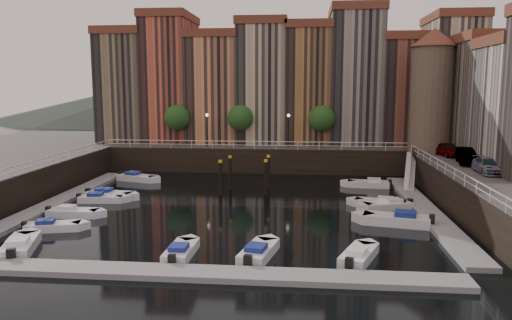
# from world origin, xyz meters

# --- Properties ---
(ground) EXTENTS (200.00, 200.00, 0.00)m
(ground) POSITION_xyz_m (0.00, 0.00, 0.00)
(ground) COLOR black
(ground) RESTS_ON ground
(quay_far) EXTENTS (80.00, 20.00, 3.00)m
(quay_far) POSITION_xyz_m (0.00, 26.00, 1.50)
(quay_far) COLOR black
(quay_far) RESTS_ON ground
(dock_left) EXTENTS (2.00, 28.00, 0.35)m
(dock_left) POSITION_xyz_m (-16.20, -1.00, 0.17)
(dock_left) COLOR gray
(dock_left) RESTS_ON ground
(dock_right) EXTENTS (2.00, 28.00, 0.35)m
(dock_right) POSITION_xyz_m (16.20, -1.00, 0.17)
(dock_right) COLOR gray
(dock_right) RESTS_ON ground
(dock_near) EXTENTS (30.00, 2.00, 0.35)m
(dock_near) POSITION_xyz_m (0.00, -17.00, 0.17)
(dock_near) COLOR gray
(dock_near) RESTS_ON ground
(mountains) EXTENTS (145.00, 100.00, 18.00)m
(mountains) POSITION_xyz_m (1.72, 110.00, 7.92)
(mountains) COLOR #2D382D
(mountains) RESTS_ON ground
(far_terrace) EXTENTS (48.70, 10.30, 17.50)m
(far_terrace) POSITION_xyz_m (3.31, 23.50, 10.95)
(far_terrace) COLOR #7D6C4F
(far_terrace) RESTS_ON quay_far
(corner_tower) EXTENTS (5.20, 5.20, 13.80)m
(corner_tower) POSITION_xyz_m (20.00, 14.50, 10.19)
(corner_tower) COLOR #6B5B4C
(corner_tower) RESTS_ON quay_right
(promenade_trees) EXTENTS (21.20, 3.20, 5.20)m
(promenade_trees) POSITION_xyz_m (-1.33, 18.20, 6.58)
(promenade_trees) COLOR black
(promenade_trees) RESTS_ON quay_far
(street_lamps) EXTENTS (10.36, 0.36, 4.18)m
(street_lamps) POSITION_xyz_m (-1.00, 17.20, 5.90)
(street_lamps) COLOR black
(street_lamps) RESTS_ON quay_far
(railings) EXTENTS (36.08, 34.04, 0.52)m
(railings) POSITION_xyz_m (0.00, 4.88, 3.79)
(railings) COLOR white
(railings) RESTS_ON ground
(gangway) EXTENTS (2.78, 8.32, 3.73)m
(gangway) POSITION_xyz_m (17.10, 10.00, 1.92)
(gangway) COLOR white
(gangway) RESTS_ON ground
(mooring_pilings) EXTENTS (4.72, 4.34, 3.78)m
(mooring_pilings) POSITION_xyz_m (0.21, 5.64, 1.65)
(mooring_pilings) COLOR black
(mooring_pilings) RESTS_ON ground
(boat_left_0) EXTENTS (4.18, 2.42, 0.94)m
(boat_left_0) POSITION_xyz_m (-12.47, -9.28, 0.32)
(boat_left_0) COLOR white
(boat_left_0) RESTS_ON ground
(boat_left_1) EXTENTS (4.32, 1.66, 0.99)m
(boat_left_1) POSITION_xyz_m (-12.81, -5.32, 0.33)
(boat_left_1) COLOR white
(boat_left_1) RESTS_ON ground
(boat_left_2) EXTENTS (4.27, 1.95, 0.96)m
(boat_left_2) POSITION_xyz_m (-12.61, -0.14, 0.32)
(boat_left_2) COLOR white
(boat_left_2) RESTS_ON ground
(boat_left_3) EXTENTS (4.76, 2.27, 1.07)m
(boat_left_3) POSITION_xyz_m (-12.38, 1.28, 0.36)
(boat_left_3) COLOR white
(boat_left_3) RESTS_ON ground
(boat_left_4) EXTENTS (4.86, 3.00, 1.09)m
(boat_left_4) POSITION_xyz_m (-12.74, 10.22, 0.37)
(boat_left_4) COLOR white
(boat_left_4) RESTS_ON ground
(boat_right_1) EXTENTS (5.38, 2.92, 1.20)m
(boat_right_1) POSITION_xyz_m (13.15, -5.27, 0.41)
(boat_right_1) COLOR white
(boat_right_1) RESTS_ON ground
(boat_right_2) EXTENTS (4.50, 2.75, 1.01)m
(boat_right_2) POSITION_xyz_m (13.22, -0.36, 0.34)
(boat_right_2) COLOR white
(boat_right_2) RESTS_ON ground
(boat_right_3) EXTENTS (4.51, 2.62, 1.01)m
(boat_right_3) POSITION_xyz_m (12.63, 0.40, 0.34)
(boat_right_3) COLOR white
(boat_right_3) RESTS_ON ground
(boat_right_4) EXTENTS (4.58, 2.06, 1.03)m
(boat_right_4) POSITION_xyz_m (12.82, 9.19, 0.35)
(boat_right_4) COLOR white
(boat_right_4) RESTS_ON ground
(boat_near_0) EXTENTS (3.04, 4.86, 1.09)m
(boat_near_0) POSITION_xyz_m (-12.16, -13.92, 0.37)
(boat_near_0) COLOR white
(boat_near_0) RESTS_ON ground
(boat_near_1) EXTENTS (1.57, 4.18, 0.96)m
(boat_near_1) POSITION_xyz_m (-1.65, -13.86, 0.32)
(boat_near_1) COLOR white
(boat_near_1) RESTS_ON ground
(boat_near_2) EXTENTS (2.43, 4.58, 1.03)m
(boat_near_2) POSITION_xyz_m (3.19, -13.58, 0.35)
(boat_near_2) COLOR white
(boat_near_2) RESTS_ON ground
(boat_near_3) EXTENTS (2.89, 4.34, 0.98)m
(boat_near_3) POSITION_xyz_m (9.32, -13.54, 0.33)
(boat_near_3) COLOR white
(boat_near_3) RESTS_ON ground
(car_a) EXTENTS (2.48, 4.51, 1.45)m
(car_a) POSITION_xyz_m (21.22, 11.28, 3.73)
(car_a) COLOR gray
(car_a) RESTS_ON quay_right
(car_b) EXTENTS (2.41, 4.98, 1.57)m
(car_b) POSITION_xyz_m (21.54, 5.92, 3.79)
(car_b) COLOR gray
(car_b) RESTS_ON quay_right
(car_c) EXTENTS (1.97, 4.62, 1.33)m
(car_c) POSITION_xyz_m (21.68, 0.78, 3.66)
(car_c) COLOR gray
(car_c) RESTS_ON quay_right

